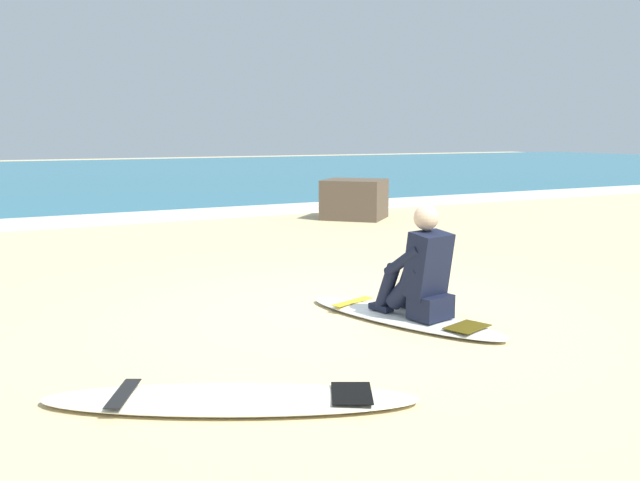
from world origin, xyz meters
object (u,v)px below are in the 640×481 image
Objects in this scene: surfboard_main at (402,317)px; shoreline_rock at (354,199)px; surfboard_spare_near at (230,399)px; surfer_seated at (420,274)px.

surfboard_main is 7.26m from shoreline_rock.
shoreline_rock is at bearing 62.04° from surfboard_main.
surfboard_spare_near is 9.22m from shoreline_rock.
shoreline_rock is at bearing 63.06° from surfer_seated.
shoreline_rock reaches higher than surfboard_main.
surfboard_main is at bearing -117.96° from shoreline_rock.
shoreline_rock is at bearing 54.17° from surfboard_spare_near.
surfboard_spare_near is at bearing -151.89° from surfboard_main.
surfboard_main is 2.26m from surfboard_spare_near.
surfboard_main is 2.21× the size of surfer_seated.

